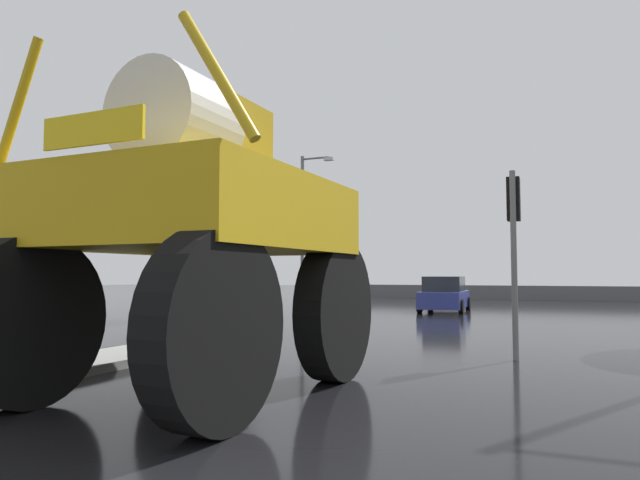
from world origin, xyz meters
TOP-DOWN VIEW (x-y plane):
  - ground_plane at (0.00, 18.00)m, footprint 120.00×120.00m
  - oversize_sprayer at (-0.63, 6.04)m, footprint 3.77×5.32m
  - sedan_ahead at (-0.64, 24.42)m, footprint 2.01×4.16m
  - traffic_signal_near_left at (-4.61, 10.95)m, footprint 0.24×0.54m
  - traffic_signal_near_right at (3.15, 10.96)m, footprint 0.24×0.54m
  - streetlight_far_left at (-7.91, 25.78)m, footprint 1.81×0.24m
  - bare_tree_left at (-8.11, 18.21)m, footprint 3.49×3.49m
  - roadside_barrier at (0.00, 37.78)m, footprint 24.81×0.24m

SIDE VIEW (x-z plane):
  - ground_plane at x=0.00m, z-range 0.00..0.00m
  - roadside_barrier at x=0.00m, z-range 0.00..0.90m
  - sedan_ahead at x=-0.64m, z-range -0.05..1.47m
  - oversize_sprayer at x=-0.63m, z-range -0.07..4.40m
  - traffic_signal_near_right at x=3.15m, z-range 0.82..4.39m
  - traffic_signal_near_left at x=-4.61m, z-range 0.94..5.03m
  - streetlight_far_left at x=-7.91m, z-range 0.44..8.11m
  - bare_tree_left at x=-8.11m, z-range 2.03..9.13m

